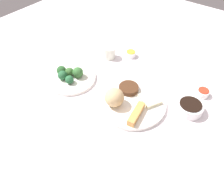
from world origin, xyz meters
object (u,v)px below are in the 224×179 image
at_px(broccoli_plate, 71,78).
at_px(soy_sauce_bowl, 190,108).
at_px(sauce_ramekin_hot_mustard, 131,54).
at_px(sauce_ramekin_sweet_and_sour, 203,93).
at_px(teacup, 109,52).
at_px(main_plate, 132,104).

relative_size(broccoli_plate, soy_sauce_bowl, 2.18).
relative_size(sauce_ramekin_hot_mustard, sauce_ramekin_sweet_and_sour, 1.00).
height_order(soy_sauce_bowl, teacup, teacup).
height_order(soy_sauce_bowl, sauce_ramekin_sweet_and_sour, soy_sauce_bowl).
relative_size(sauce_ramekin_hot_mustard, teacup, 0.86).
distance_m(main_plate, broccoli_plate, 0.31).
relative_size(main_plate, broccoli_plate, 1.23).
height_order(sauce_ramekin_sweet_and_sour, teacup, teacup).
distance_m(main_plate, soy_sauce_bowl, 0.23).
xyz_separation_m(sauce_ramekin_sweet_and_sour, teacup, (-0.02, 0.48, 0.02)).
relative_size(broccoli_plate, sauce_ramekin_sweet_and_sour, 4.25).
bearing_deg(broccoli_plate, main_plate, -83.24).
bearing_deg(soy_sauce_bowl, teacup, 78.74).
relative_size(soy_sauce_bowl, teacup, 1.67).
distance_m(main_plate, teacup, 0.34).
distance_m(broccoli_plate, teacup, 0.24).
relative_size(main_plate, soy_sauce_bowl, 2.69).
bearing_deg(teacup, soy_sauce_bowl, -101.26).
relative_size(main_plate, sauce_ramekin_sweet_and_sour, 5.25).
bearing_deg(sauce_ramekin_hot_mustard, broccoli_plate, 159.88).
distance_m(soy_sauce_bowl, sauce_ramekin_sweet_and_sour, 0.12).
height_order(main_plate, teacup, teacup).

